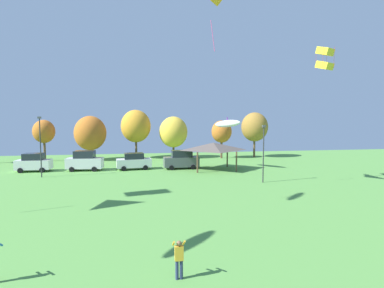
{
  "coord_description": "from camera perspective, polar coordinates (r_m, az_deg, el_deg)",
  "views": [
    {
      "loc": [
        -1.24,
        0.67,
        6.6
      ],
      "look_at": [
        1.18,
        15.2,
        5.41
      ],
      "focal_mm": 28.0,
      "sensor_mm": 36.0,
      "label": 1
    }
  ],
  "objects": [
    {
      "name": "treeline_tree_5",
      "position": [
        51.68,
        5.66,
        2.33
      ],
      "size": [
        3.46,
        3.46,
        6.49
      ],
      "color": "brown",
      "rests_on": "ground"
    },
    {
      "name": "kite_flying_0",
      "position": [
        28.64,
        2.07,
        24.78
      ],
      "size": [
        2.13,
        2.76,
        4.08
      ],
      "color": "orange"
    },
    {
      "name": "treeline_tree_1",
      "position": [
        53.22,
        -26.38,
        2.12
      ],
      "size": [
        3.37,
        3.37,
        6.61
      ],
      "color": "brown",
      "rests_on": "ground"
    },
    {
      "name": "treeline_tree_3",
      "position": [
        52.05,
        -10.65,
        3.35
      ],
      "size": [
        5.05,
        5.05,
        8.3
      ],
      "color": "brown",
      "rests_on": "ground"
    },
    {
      "name": "parked_car_second_from_left",
      "position": [
        41.39,
        -19.75,
        -3.05
      ],
      "size": [
        4.68,
        2.3,
        2.61
      ],
      "rotation": [
        0.0,
        0.0,
        -0.09
      ],
      "color": "silver",
      "rests_on": "ground"
    },
    {
      "name": "kite_flying_4",
      "position": [
        40.19,
        6.76,
        3.88
      ],
      "size": [
        3.2,
        4.12,
        1.51
      ],
      "color": "white"
    },
    {
      "name": "light_post_0",
      "position": [
        32.24,
        13.45,
        -1.16
      ],
      "size": [
        0.36,
        0.2,
        6.05
      ],
      "color": "#2D2D33",
      "rests_on": "ground"
    },
    {
      "name": "treeline_tree_4",
      "position": [
        51.62,
        -3.56,
        2.29
      ],
      "size": [
        4.84,
        4.84,
        7.18
      ],
      "color": "brown",
      "rests_on": "ground"
    },
    {
      "name": "light_post_1",
      "position": [
        38.28,
        -26.92,
        0.07
      ],
      "size": [
        0.36,
        0.2,
        6.98
      ],
      "color": "#2D2D33",
      "rests_on": "ground"
    },
    {
      "name": "person_standing_near_foreground",
      "position": [
        13.22,
        -2.48,
        -20.7
      ],
      "size": [
        0.52,
        0.49,
        1.69
      ],
      "rotation": [
        0.0,
        0.0,
        -0.29
      ],
      "color": "navy",
      "rests_on": "ground"
    },
    {
      "name": "parked_car_rightmost_in_row",
      "position": [
        40.43,
        -2.07,
        -3.02
      ],
      "size": [
        4.78,
        2.15,
        2.51
      ],
      "rotation": [
        0.0,
        0.0,
        0.04
      ],
      "color": "#4C5156",
      "rests_on": "ground"
    },
    {
      "name": "parked_car_leftmost",
      "position": [
        43.25,
        -27.91,
        -3.14
      ],
      "size": [
        4.16,
        2.16,
        2.36
      ],
      "rotation": [
        0.0,
        0.0,
        -0.02
      ],
      "color": "silver",
      "rests_on": "ground"
    },
    {
      "name": "treeline_tree_6",
      "position": [
        53.89,
        11.83,
        3.18
      ],
      "size": [
        4.65,
        4.65,
        7.91
      ],
      "color": "brown",
      "rests_on": "ground"
    },
    {
      "name": "parked_car_third_from_left",
      "position": [
        40.62,
        -11.0,
        -3.25
      ],
      "size": [
        4.71,
        2.5,
        2.2
      ],
      "rotation": [
        0.0,
        0.0,
        0.12
      ],
      "color": "silver",
      "rests_on": "ground"
    },
    {
      "name": "kite_flying_8",
      "position": [
        40.44,
        23.98,
        14.67
      ],
      "size": [
        2.11,
        2.19,
        2.89
      ],
      "color": "yellow"
    },
    {
      "name": "park_pavilion",
      "position": [
        39.68,
        4.09,
        -0.48
      ],
      "size": [
        6.54,
        5.42,
        3.6
      ],
      "color": "brown",
      "rests_on": "ground"
    },
    {
      "name": "treeline_tree_2",
      "position": [
        51.45,
        -18.8,
        1.97
      ],
      "size": [
        5.09,
        5.09,
        7.25
      ],
      "color": "brown",
      "rests_on": "ground"
    }
  ]
}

